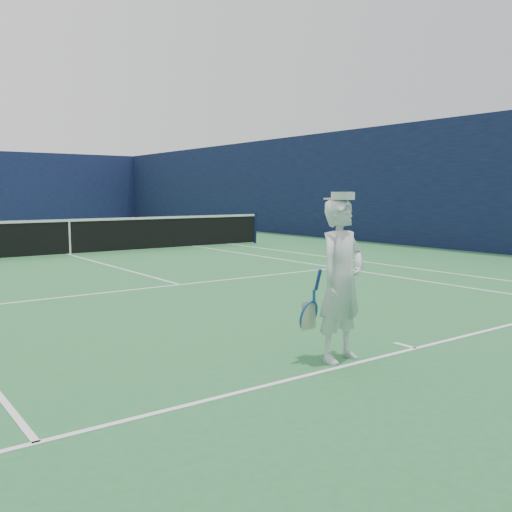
# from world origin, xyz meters

# --- Properties ---
(ground) EXTENTS (80.00, 80.00, 0.00)m
(ground) POSITION_xyz_m (0.00, 0.00, 0.00)
(ground) COLOR #296D3A
(ground) RESTS_ON ground
(court_markings) EXTENTS (11.03, 23.83, 0.01)m
(court_markings) POSITION_xyz_m (0.00, 0.00, 0.00)
(court_markings) COLOR white
(court_markings) RESTS_ON ground
(windscreen_fence) EXTENTS (20.12, 36.12, 4.00)m
(windscreen_fence) POSITION_xyz_m (0.00, 0.00, 2.00)
(windscreen_fence) COLOR #10173C
(windscreen_fence) RESTS_ON ground
(tennis_net) EXTENTS (12.88, 0.09, 1.07)m
(tennis_net) POSITION_xyz_m (0.00, 0.00, 0.55)
(tennis_net) COLOR #141E4C
(tennis_net) RESTS_ON ground
(tennis_player) EXTENTS (0.79, 0.49, 1.75)m
(tennis_player) POSITION_xyz_m (-0.98, -11.69, 0.85)
(tennis_player) COLOR white
(tennis_player) RESTS_ON ground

